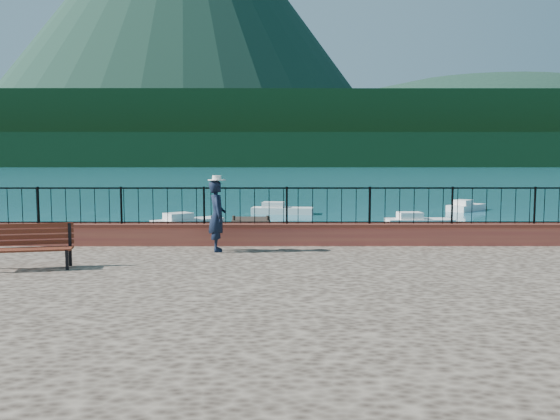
{
  "coord_description": "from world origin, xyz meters",
  "views": [
    {
      "loc": [
        -0.52,
        -10.73,
        3.45
      ],
      "look_at": [
        -0.49,
        2.0,
        2.3
      ],
      "focal_mm": 35.0,
      "sensor_mm": 36.0,
      "label": 1
    }
  ],
  "objects_px": {
    "boat_3": "(188,219)",
    "park_bench": "(31,256)",
    "boat_5": "(466,205)",
    "boat_0": "(165,239)",
    "boat_2": "(419,219)",
    "boat_4": "(282,208)",
    "person": "(217,216)",
    "boat_1": "(363,232)"
  },
  "relations": [
    {
      "from": "person",
      "to": "boat_3",
      "type": "height_order",
      "value": "person"
    },
    {
      "from": "park_bench",
      "to": "boat_5",
      "type": "distance_m",
      "value": 32.05
    },
    {
      "from": "boat_2",
      "to": "boat_4",
      "type": "xyz_separation_m",
      "value": [
        -7.12,
        6.99,
        0.0
      ]
    },
    {
      "from": "boat_3",
      "to": "park_bench",
      "type": "bearing_deg",
      "value": -130.09
    },
    {
      "from": "boat_1",
      "to": "boat_5",
      "type": "distance_m",
      "value": 17.24
    },
    {
      "from": "boat_1",
      "to": "boat_5",
      "type": "bearing_deg",
      "value": 63.98
    },
    {
      "from": "park_bench",
      "to": "boat_3",
      "type": "distance_m",
      "value": 17.05
    },
    {
      "from": "person",
      "to": "boat_5",
      "type": "distance_m",
      "value": 28.22
    },
    {
      "from": "boat_1",
      "to": "boat_4",
      "type": "xyz_separation_m",
      "value": [
        -3.39,
        12.14,
        0.0
      ]
    },
    {
      "from": "park_bench",
      "to": "boat_0",
      "type": "bearing_deg",
      "value": 74.18
    },
    {
      "from": "boat_5",
      "to": "boat_0",
      "type": "bearing_deg",
      "value": 178.33
    },
    {
      "from": "person",
      "to": "park_bench",
      "type": "bearing_deg",
      "value": 110.32
    },
    {
      "from": "boat_1",
      "to": "boat_2",
      "type": "bearing_deg",
      "value": 60.95
    },
    {
      "from": "boat_3",
      "to": "boat_1",
      "type": "bearing_deg",
      "value": -69.98
    },
    {
      "from": "park_bench",
      "to": "boat_1",
      "type": "height_order",
      "value": "park_bench"
    },
    {
      "from": "park_bench",
      "to": "boat_5",
      "type": "height_order",
      "value": "park_bench"
    },
    {
      "from": "person",
      "to": "boat_1",
      "type": "bearing_deg",
      "value": -39.4
    },
    {
      "from": "boat_2",
      "to": "boat_1",
      "type": "bearing_deg",
      "value": -128.28
    },
    {
      "from": "park_bench",
      "to": "boat_4",
      "type": "relative_size",
      "value": 0.44
    },
    {
      "from": "boat_3",
      "to": "boat_4",
      "type": "bearing_deg",
      "value": 16.19
    },
    {
      "from": "person",
      "to": "boat_5",
      "type": "bearing_deg",
      "value": -42.39
    },
    {
      "from": "park_bench",
      "to": "boat_1",
      "type": "distance_m",
      "value": 14.85
    },
    {
      "from": "park_bench",
      "to": "boat_2",
      "type": "relative_size",
      "value": 0.51
    },
    {
      "from": "boat_1",
      "to": "boat_3",
      "type": "xyz_separation_m",
      "value": [
        -8.36,
        5.09,
        0.0
      ]
    },
    {
      "from": "boat_4",
      "to": "person",
      "type": "bearing_deg",
      "value": -87.1
    },
    {
      "from": "boat_4",
      "to": "boat_1",
      "type": "bearing_deg",
      "value": -66.88
    },
    {
      "from": "person",
      "to": "boat_4",
      "type": "relative_size",
      "value": 0.45
    },
    {
      "from": "boat_2",
      "to": "boat_5",
      "type": "height_order",
      "value": "same"
    },
    {
      "from": "person",
      "to": "boat_1",
      "type": "xyz_separation_m",
      "value": [
        5.15,
        9.67,
        -1.68
      ]
    },
    {
      "from": "park_bench",
      "to": "boat_2",
      "type": "height_order",
      "value": "park_bench"
    },
    {
      "from": "park_bench",
      "to": "boat_3",
      "type": "height_order",
      "value": "park_bench"
    },
    {
      "from": "park_bench",
      "to": "boat_1",
      "type": "xyz_separation_m",
      "value": [
        8.8,
        11.91,
        -1.08
      ]
    },
    {
      "from": "boat_5",
      "to": "boat_3",
      "type": "bearing_deg",
      "value": 163.01
    },
    {
      "from": "boat_4",
      "to": "boat_2",
      "type": "bearing_deg",
      "value": -36.94
    },
    {
      "from": "person",
      "to": "boat_5",
      "type": "relative_size",
      "value": 0.54
    },
    {
      "from": "boat_2",
      "to": "boat_5",
      "type": "xyz_separation_m",
      "value": [
        5.64,
        9.32,
        0.0
      ]
    },
    {
      "from": "boat_0",
      "to": "boat_3",
      "type": "xyz_separation_m",
      "value": [
        -0.27,
        7.01,
        0.0
      ]
    },
    {
      "from": "boat_1",
      "to": "park_bench",
      "type": "bearing_deg",
      "value": -119.51
    },
    {
      "from": "park_bench",
      "to": "person",
      "type": "distance_m",
      "value": 4.32
    },
    {
      "from": "park_bench",
      "to": "boat_1",
      "type": "bearing_deg",
      "value": 41.81
    },
    {
      "from": "boat_1",
      "to": "boat_2",
      "type": "height_order",
      "value": "same"
    },
    {
      "from": "boat_0",
      "to": "boat_1",
      "type": "distance_m",
      "value": 8.31
    }
  ]
}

